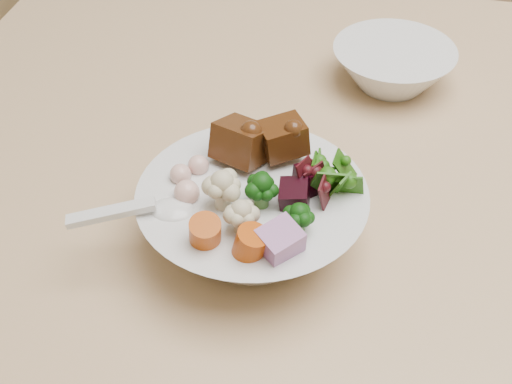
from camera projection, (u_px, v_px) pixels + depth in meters
The scene contains 4 objects.
chair_far at pixel (464, 105), 1.31m from camera, with size 0.47×0.47×0.85m.
food_bowl at pixel (254, 213), 0.63m from camera, with size 0.20×0.20×0.11m.
soup_spoon at pixel (157, 211), 0.59m from camera, with size 0.11×0.05×0.02m.
side_bowl at pixel (393, 67), 0.82m from camera, with size 0.14×0.14×0.05m, color silver, non-canonical shape.
Camera 1 is at (-0.56, -0.60, 1.24)m, focal length 50.00 mm.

